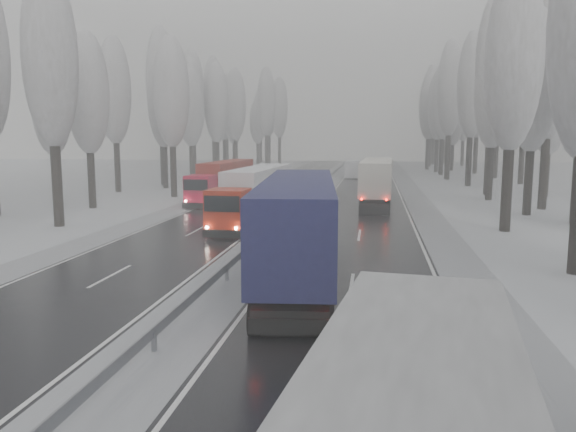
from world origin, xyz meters
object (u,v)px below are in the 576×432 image
(truck_cream_box, at_px, (377,178))
(truck_blue_box, at_px, (299,221))
(box_truck_distant, at_px, (353,169))
(truck_red_white, at_px, (256,190))
(truck_red_red, at_px, (224,178))

(truck_cream_box, bearing_deg, truck_blue_box, -95.01)
(truck_blue_box, xyz_separation_m, box_truck_distant, (0.03, 60.22, -1.23))
(truck_red_white, bearing_deg, truck_blue_box, -69.23)
(truck_blue_box, relative_size, truck_red_red, 1.19)
(box_truck_distant, height_order, truck_red_red, truck_red_red)
(box_truck_distant, relative_size, truck_red_white, 0.46)
(truck_blue_box, bearing_deg, truck_red_red, 105.47)
(truck_blue_box, height_order, box_truck_distant, truck_blue_box)
(box_truck_distant, distance_m, truck_red_red, 33.02)
(box_truck_distant, bearing_deg, truck_cream_box, -83.59)
(truck_cream_box, relative_size, truck_red_red, 1.10)
(truck_blue_box, relative_size, truck_red_white, 1.14)
(truck_red_white, height_order, truck_red_red, truck_red_white)
(box_truck_distant, height_order, truck_red_white, truck_red_white)
(truck_red_white, xyz_separation_m, truck_red_red, (-5.90, 12.98, -0.08))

